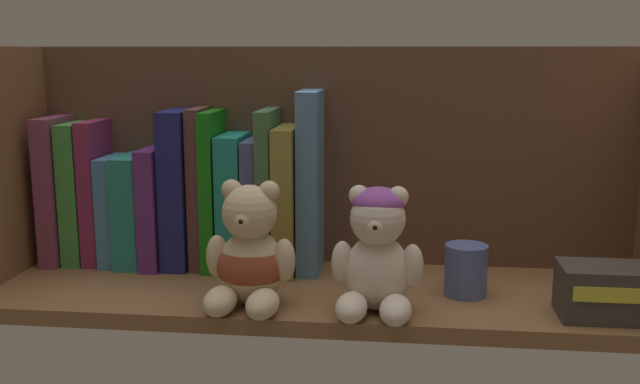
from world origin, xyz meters
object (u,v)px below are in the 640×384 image
at_px(book_2, 98,192).
at_px(pillar_candle, 466,270).
at_px(book_10, 256,203).
at_px(book_9, 236,200).
at_px(teddy_bear_larger, 250,257).
at_px(book_5, 159,205).
at_px(book_12, 289,197).
at_px(book_8, 216,189).
at_px(book_3, 116,209).
at_px(book_7, 201,187).
at_px(small_product_box, 607,292).
at_px(book_1, 80,192).
at_px(book_11, 271,189).
at_px(teddy_bear_smaller, 377,253).
at_px(book_13, 311,181).
at_px(book_0, 60,189).
at_px(book_6, 181,188).
at_px(book_4, 137,209).

xyz_separation_m(book_2, pillar_candle, (0.51, -0.09, -0.07)).
bearing_deg(book_10, book_2, 180.00).
distance_m(book_9, teddy_bear_larger, 0.17).
bearing_deg(book_5, book_2, 180.00).
bearing_deg(book_12, book_8, 180.00).
relative_size(book_10, book_12, 0.91).
distance_m(book_3, book_8, 0.15).
bearing_deg(book_7, small_product_box, -16.53).
bearing_deg(book_2, book_10, -0.00).
bearing_deg(book_1, book_5, -0.00).
height_order(book_5, book_8, book_8).
xyz_separation_m(book_1, book_11, (0.28, 0.00, 0.01)).
relative_size(teddy_bear_smaller, pillar_candle, 2.31).
bearing_deg(book_8, book_3, 180.00).
bearing_deg(book_13, book_0, 180.00).
bearing_deg(book_11, book_8, -180.00).
relative_size(book_5, book_12, 0.84).
bearing_deg(pillar_candle, book_10, 161.84).
height_order(book_0, book_6, book_6).
distance_m(teddy_bear_larger, teddy_bear_smaller, 0.15).
height_order(book_4, book_10, book_10).
bearing_deg(book_1, book_11, 0.00).
distance_m(book_13, small_product_box, 0.40).
xyz_separation_m(book_6, book_12, (0.15, 0.00, -0.01)).
relative_size(book_0, book_13, 0.84).
bearing_deg(book_1, book_8, -0.00).
xyz_separation_m(book_0, book_2, (0.06, -0.00, -0.00)).
bearing_deg(pillar_candle, book_0, 170.71).
bearing_deg(book_5, book_7, 0.00).
bearing_deg(book_9, book_13, 0.00).
height_order(book_1, teddy_bear_larger, book_1).
relative_size(book_3, book_11, 0.69).
bearing_deg(book_7, teddy_bear_smaller, -33.00).
height_order(book_3, book_8, book_8).
bearing_deg(small_product_box, book_13, 156.96).
bearing_deg(book_6, book_13, 0.00).
xyz_separation_m(book_0, book_9, (0.26, -0.00, -0.01)).
relative_size(book_0, pillar_candle, 3.24).
bearing_deg(teddy_bear_larger, book_6, 129.44).
distance_m(book_5, small_product_box, 0.60).
bearing_deg(book_4, book_3, -180.00).
bearing_deg(book_4, book_1, 180.00).
relative_size(book_13, pillar_candle, 3.86).
relative_size(book_8, book_13, 0.88).
xyz_separation_m(book_0, teddy_bear_larger, (0.31, -0.16, -0.04)).
xyz_separation_m(book_10, pillar_candle, (0.28, -0.09, -0.06)).
bearing_deg(book_0, book_9, -0.00).
bearing_deg(book_8, teddy_bear_larger, -62.78).
distance_m(book_7, book_9, 0.05).
xyz_separation_m(book_8, book_11, (0.08, 0.00, 0.00)).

